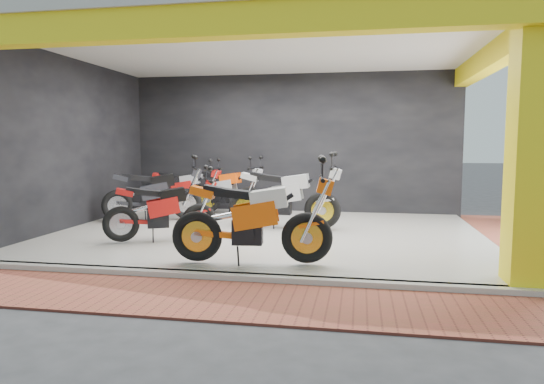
# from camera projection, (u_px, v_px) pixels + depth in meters

# --- Properties ---
(ground) EXTENTS (80.00, 80.00, 0.00)m
(ground) POSITION_uv_depth(u_px,v_px,m) (243.00, 262.00, 7.34)
(ground) COLOR #2D2D30
(ground) RESTS_ON ground
(showroom_floor) EXTENTS (8.00, 6.00, 0.10)m
(showroom_floor) POSITION_uv_depth(u_px,v_px,m) (268.00, 234.00, 9.30)
(showroom_floor) COLOR silver
(showroom_floor) RESTS_ON ground
(showroom_ceiling) EXTENTS (8.40, 6.40, 0.20)m
(showroom_ceiling) POSITION_uv_depth(u_px,v_px,m) (267.00, 45.00, 8.94)
(showroom_ceiling) COLOR beige
(showroom_ceiling) RESTS_ON corner_column
(back_wall) EXTENTS (8.20, 0.20, 3.50)m
(back_wall) POSITION_uv_depth(u_px,v_px,m) (291.00, 145.00, 12.16)
(back_wall) COLOR black
(back_wall) RESTS_ON ground
(left_wall) EXTENTS (0.20, 6.20, 3.50)m
(left_wall) POSITION_uv_depth(u_px,v_px,m) (70.00, 145.00, 9.86)
(left_wall) COLOR black
(left_wall) RESTS_ON ground
(corner_column) EXTENTS (0.50, 0.50, 3.50)m
(corner_column) POSITION_uv_depth(u_px,v_px,m) (533.00, 147.00, 5.76)
(corner_column) COLOR yellow
(corner_column) RESTS_ON ground
(header_beam_front) EXTENTS (8.40, 0.30, 0.40)m
(header_beam_front) POSITION_uv_depth(u_px,v_px,m) (222.00, 22.00, 6.03)
(header_beam_front) COLOR yellow
(header_beam_front) RESTS_ON corner_column
(header_beam_right) EXTENTS (0.30, 6.40, 0.40)m
(header_beam_right) POSITION_uv_depth(u_px,v_px,m) (498.00, 55.00, 8.25)
(header_beam_right) COLOR yellow
(header_beam_right) RESTS_ON corner_column
(floor_kerb) EXTENTS (8.00, 0.20, 0.10)m
(floor_kerb) POSITION_uv_depth(u_px,v_px,m) (224.00, 277.00, 6.34)
(floor_kerb) COLOR silver
(floor_kerb) RESTS_ON ground
(paver_front) EXTENTS (9.00, 1.40, 0.03)m
(paver_front) POSITION_uv_depth(u_px,v_px,m) (205.00, 298.00, 5.58)
(paver_front) COLOR #964031
(paver_front) RESTS_ON ground
(paver_right) EXTENTS (1.40, 7.00, 0.03)m
(paver_right) POSITION_uv_depth(u_px,v_px,m) (538.00, 246.00, 8.44)
(paver_right) COLOR #964031
(paver_right) RESTS_ON ground
(moto_hero) EXTENTS (2.47, 1.14, 1.46)m
(moto_hero) POSITION_uv_depth(u_px,v_px,m) (307.00, 213.00, 6.70)
(moto_hero) COLOR #EF5A0A
(moto_hero) RESTS_ON showroom_floor
(moto_row_a) EXTENTS (2.44, 0.99, 1.47)m
(moto_row_a) POSITION_uv_depth(u_px,v_px,m) (323.00, 193.00, 9.43)
(moto_row_a) COLOR #ADAFB5
(moto_row_a) RESTS_ON showroom_floor
(moto_row_b) EXTENTS (2.17, 1.57, 1.25)m
(moto_row_b) POSITION_uv_depth(u_px,v_px,m) (199.00, 204.00, 8.54)
(moto_row_b) COLOR #AD1512
(moto_row_b) RESTS_ON showroom_floor
(moto_row_c) EXTENTS (2.32, 1.28, 1.34)m
(moto_row_c) POSITION_uv_depth(u_px,v_px,m) (249.00, 187.00, 11.38)
(moto_row_c) COLOR #A2A3A9
(moto_row_c) RESTS_ON showroom_floor
(moto_row_d) EXTENTS (2.40, 1.67, 1.38)m
(moto_row_d) POSITION_uv_depth(u_px,v_px,m) (186.00, 189.00, 10.70)
(moto_row_d) COLOR black
(moto_row_d) RESTS_ON showroom_floor
(moto_row_e) EXTENTS (2.13, 0.88, 1.28)m
(moto_row_e) POSITION_uv_depth(u_px,v_px,m) (208.00, 187.00, 11.71)
(moto_row_e) COLOR red
(moto_row_e) RESTS_ON showroom_floor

